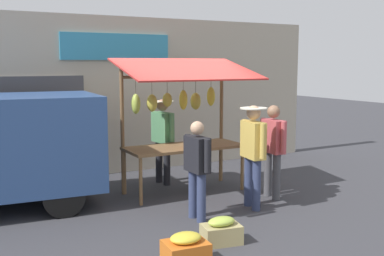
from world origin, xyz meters
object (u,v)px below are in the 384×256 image
(produce_crate_near, at_px, (186,251))
(shopper_in_striped_shirt, at_px, (273,144))
(produce_crate_side, at_px, (221,231))
(shopper_with_ponytail, at_px, (197,164))
(vendor_with_sunhat, at_px, (163,134))
(shopper_in_grey_tee, at_px, (253,147))
(market_stall, at_px, (183,110))

(produce_crate_near, bearing_deg, shopper_in_striped_shirt, -146.31)
(produce_crate_side, bearing_deg, shopper_with_ponytail, -100.67)
(produce_crate_side, bearing_deg, vendor_with_sunhat, -101.52)
(shopper_with_ponytail, bearing_deg, shopper_in_grey_tee, -87.54)
(shopper_with_ponytail, bearing_deg, produce_crate_near, 144.62)
(market_stall, relative_size, shopper_in_striped_shirt, 1.50)
(market_stall, xyz_separation_m, shopper_in_striped_shirt, (-1.21, 1.14, -0.57))
(market_stall, xyz_separation_m, shopper_in_grey_tee, (-0.54, 1.47, -0.52))
(market_stall, bearing_deg, produce_crate_side, 73.62)
(market_stall, relative_size, produce_crate_side, 4.44)
(market_stall, height_order, shopper_in_striped_shirt, market_stall)
(vendor_with_sunhat, bearing_deg, shopper_in_striped_shirt, 26.83)
(vendor_with_sunhat, distance_m, shopper_in_grey_tee, 2.26)
(shopper_with_ponytail, distance_m, produce_crate_side, 1.24)
(market_stall, relative_size, shopper_in_grey_tee, 1.45)
(shopper_in_striped_shirt, height_order, produce_crate_near, shopper_in_striped_shirt)
(shopper_in_striped_shirt, xyz_separation_m, shopper_in_grey_tee, (0.67, 0.33, 0.06))
(shopper_in_striped_shirt, bearing_deg, vendor_with_sunhat, 39.48)
(vendor_with_sunhat, xyz_separation_m, produce_crate_side, (0.66, 3.25, -0.85))
(shopper_in_striped_shirt, relative_size, produce_crate_side, 2.97)
(shopper_with_ponytail, distance_m, shopper_in_grey_tee, 1.11)
(shopper_with_ponytail, height_order, shopper_in_grey_tee, shopper_in_grey_tee)
(vendor_with_sunhat, height_order, produce_crate_side, vendor_with_sunhat)
(vendor_with_sunhat, relative_size, produce_crate_near, 3.15)
(shopper_in_grey_tee, bearing_deg, market_stall, 28.04)
(vendor_with_sunhat, xyz_separation_m, shopper_in_striped_shirt, (-1.30, 1.84, -0.04))
(vendor_with_sunhat, height_order, shopper_with_ponytail, vendor_with_sunhat)
(vendor_with_sunhat, relative_size, shopper_in_striped_shirt, 1.02)
(market_stall, relative_size, shopper_with_ponytail, 1.63)
(vendor_with_sunhat, bearing_deg, shopper_in_grey_tee, 7.72)
(shopper_with_ponytail, bearing_deg, vendor_with_sunhat, -13.42)
(vendor_with_sunhat, relative_size, shopper_with_ponytail, 1.11)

